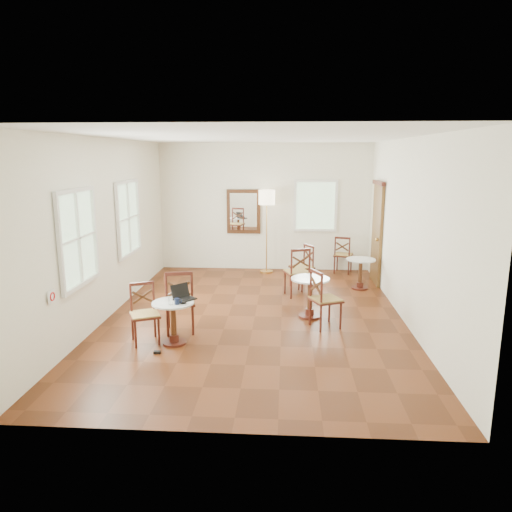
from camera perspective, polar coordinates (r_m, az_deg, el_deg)
The scene contains 17 objects.
ground at distance 8.19m, azimuth -0.14°, elevation -7.30°, with size 7.00×7.00×0.00m, color #56250E.
room_shell at distance 8.05m, azimuth -0.44°, elevation 6.17°, with size 5.02×7.02×3.01m.
cafe_table_near at distance 7.04m, azimuth -9.92°, elevation -7.39°, with size 0.60×0.60×0.64m.
cafe_table_mid at distance 8.09m, azimuth 6.53°, elevation -4.46°, with size 0.65×0.65×0.69m.
cafe_table_back at distance 9.98m, azimuth 12.48°, elevation -1.70°, with size 0.60×0.60×0.63m.
chair_near_a at distance 7.44m, azimuth -9.18°, elevation -5.40°, with size 0.55×0.55×1.01m.
chair_near_b at distance 7.18m, azimuth -13.30°, elevation -6.78°, with size 0.54×0.54×0.88m.
chair_mid_a at distance 9.26m, azimuth 5.03°, elevation -1.92°, with size 0.57×0.57×0.98m.
chair_mid_b at distance 7.63m, azimuth 8.23°, elevation -5.16°, with size 0.58×0.58×0.95m.
chair_back_a at distance 11.23m, azimuth 10.46°, elevation 0.16°, with size 0.51×0.51×0.88m.
chair_back_b at distance 9.91m, azimuth 5.65°, elevation -1.25°, with size 0.56×0.56×0.89m.
floor_lamp at distance 10.93m, azimuth 1.31°, elevation 6.42°, with size 0.38×0.38×1.94m.
laptop at distance 7.06m, azimuth -8.84°, elevation -4.74°, with size 0.39×0.39×0.22m.
mouse at distance 6.85m, azimuth -8.77°, elevation -5.56°, with size 0.10×0.06×0.04m, color black.
navy_mug at distance 6.84m, azimuth -9.49°, elevation -5.42°, with size 0.11×0.07×0.09m.
water_glass at distance 6.83m, azimuth -10.24°, elevation -5.37°, with size 0.07×0.07×0.11m, color white.
power_adapter at distance 6.88m, azimuth -11.84°, elevation -11.31°, with size 0.09×0.06×0.04m, color black.
Camera 1 is at (0.51, -7.71, 2.72)m, focal length 33.16 mm.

